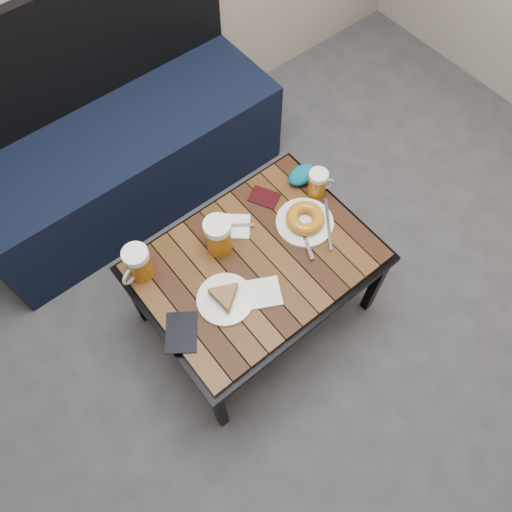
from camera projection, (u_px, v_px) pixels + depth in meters
ground at (383, 507)px, 1.81m from camera, size 4.00×4.00×0.00m
bench at (124, 154)px, 2.24m from camera, size 1.40×0.50×0.95m
cafe_table at (256, 266)px, 1.80m from camera, size 0.84×0.62×0.47m
beer_mug_left at (138, 264)px, 1.67m from camera, size 0.14×0.11×0.14m
beer_mug_centre at (219, 235)px, 1.72m from camera, size 0.14×0.13×0.15m
beer_mug_right at (318, 183)px, 1.85m from camera, size 0.11×0.09×0.11m
plate_pie at (225, 297)px, 1.67m from camera, size 0.19×0.19×0.05m
plate_bagel at (305, 220)px, 1.81m from camera, size 0.24×0.26×0.06m
napkin_left at (236, 226)px, 1.82m from camera, size 0.15×0.15×0.01m
napkin_right at (262, 293)px, 1.69m from camera, size 0.16×0.16×0.01m
passport_navy at (181, 332)px, 1.63m from camera, size 0.17×0.17×0.01m
passport_burgundy at (264, 197)px, 1.89m from camera, size 0.12×0.13×0.01m
knit_pouch at (302, 175)px, 1.91m from camera, size 0.13×0.08×0.05m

